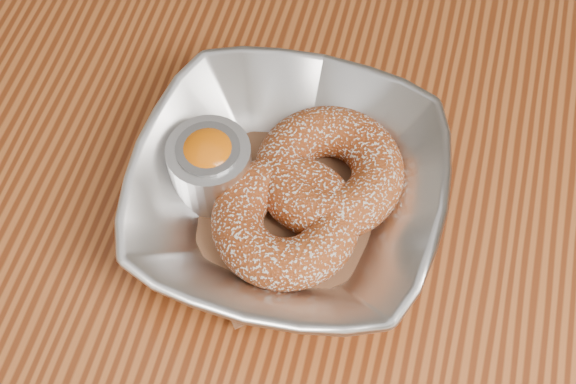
% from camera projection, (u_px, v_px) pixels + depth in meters
% --- Properties ---
extents(table, '(1.20, 0.80, 0.75)m').
position_uv_depth(table, '(402.00, 228.00, 0.71)').
color(table, brown).
rests_on(table, ground_plane).
extents(serving_bowl, '(0.22, 0.22, 0.05)m').
position_uv_depth(serving_bowl, '(288.00, 194.00, 0.58)').
color(serving_bowl, silver).
rests_on(serving_bowl, table).
extents(parchment, '(0.20, 0.20, 0.00)m').
position_uv_depth(parchment, '(288.00, 206.00, 0.59)').
color(parchment, brown).
rests_on(parchment, table).
extents(donut_back, '(0.15, 0.15, 0.04)m').
position_uv_depth(donut_back, '(329.00, 171.00, 0.58)').
color(donut_back, '#8E3B15').
rests_on(donut_back, parchment).
extents(donut_front, '(0.14, 0.14, 0.04)m').
position_uv_depth(donut_front, '(285.00, 221.00, 0.56)').
color(donut_front, '#8E3B15').
rests_on(donut_front, parchment).
extents(ramekin, '(0.06, 0.06, 0.05)m').
position_uv_depth(ramekin, '(210.00, 164.00, 0.58)').
color(ramekin, silver).
rests_on(ramekin, table).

